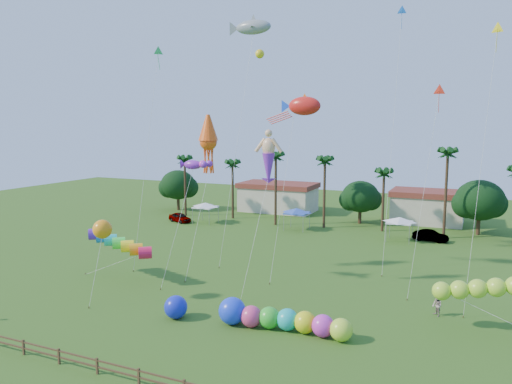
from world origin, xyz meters
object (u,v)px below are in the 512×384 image
at_px(car_a, 180,217).
at_px(caterpillar_inflatable, 279,319).
at_px(blue_ball, 176,307).
at_px(car_b, 430,236).
at_px(spectator_b, 437,306).

distance_m(car_a, caterpillar_inflatable, 41.77).
xyz_separation_m(caterpillar_inflatable, blue_ball, (-7.91, -1.14, 0.03)).
xyz_separation_m(car_b, blue_ball, (-15.14, -34.38, 0.18)).
bearing_deg(car_a, blue_ball, -125.95).
relative_size(caterpillar_inflatable, blue_ball, 5.63).
distance_m(car_a, car_b, 35.56).
height_order(caterpillar_inflatable, blue_ball, caterpillar_inflatable).
bearing_deg(spectator_b, caterpillar_inflatable, -89.21).
relative_size(car_a, spectator_b, 2.51).
relative_size(spectator_b, caterpillar_inflatable, 0.16).
relative_size(car_b, spectator_b, 2.60).
distance_m(car_a, spectator_b, 44.81).
height_order(car_a, caterpillar_inflatable, caterpillar_inflatable).
bearing_deg(caterpillar_inflatable, blue_ball, -175.92).
bearing_deg(car_b, blue_ball, 164.60).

